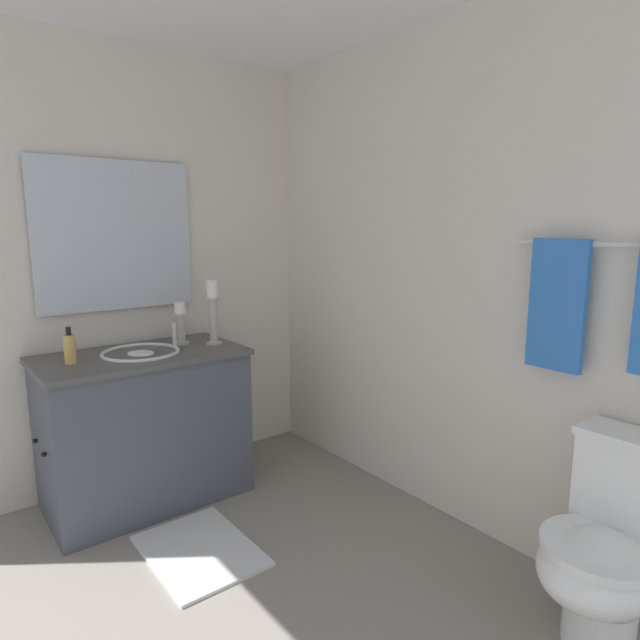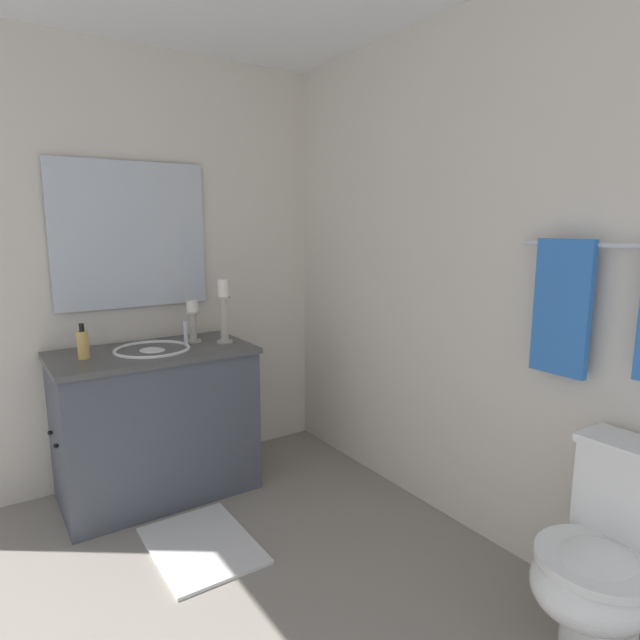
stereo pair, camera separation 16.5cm
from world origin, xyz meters
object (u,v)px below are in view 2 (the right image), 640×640
object	(u,v)px
candle_holder_short	(193,321)
towel_bar	(624,246)
bath_mat	(202,545)
candle_holder_tall	(224,309)
towel_near_vanity	(562,308)
sink_basin	(153,357)
toilet	(607,563)
soap_bottle	(83,344)
mirror	(131,235)
vanity_cabinet	(156,422)

from	to	relation	value
candle_holder_short	towel_bar	size ratio (longest dim) A/B	0.30
towel_bar	bath_mat	xyz separation A→B (m)	(-1.22, -1.12, -1.40)
candle_holder_tall	towel_near_vanity	xyz separation A→B (m)	(1.60, 0.70, 0.15)
sink_basin	toilet	world-z (taller)	sink_basin
soap_bottle	bath_mat	world-z (taller)	soap_bottle
candle_holder_tall	soap_bottle	world-z (taller)	candle_holder_tall
mirror	candle_holder_tall	xyz separation A→B (m)	(0.33, 0.40, -0.41)
toilet	mirror	bearing A→B (deg)	-158.55
candle_holder_short	bath_mat	bearing A→B (deg)	-20.42
vanity_cabinet	mirror	bearing A→B (deg)	179.99
towel_bar	sink_basin	bearing A→B (deg)	-148.78
towel_near_vanity	bath_mat	world-z (taller)	towel_near_vanity
mirror	candle_holder_tall	size ratio (longest dim) A/B	2.33
vanity_cabinet	sink_basin	distance (m)	0.37
vanity_cabinet	towel_bar	size ratio (longest dim) A/B	1.30
vanity_cabinet	soap_bottle	xyz separation A→B (m)	(-0.00, -0.34, 0.48)
mirror	towel_bar	size ratio (longest dim) A/B	1.06
candle_holder_short	towel_near_vanity	distance (m)	1.93
soap_bottle	toilet	world-z (taller)	soap_bottle
towel_near_vanity	candle_holder_tall	bearing A→B (deg)	-156.32
towel_near_vanity	toilet	bearing A→B (deg)	-29.55
toilet	towel_near_vanity	xyz separation A→B (m)	(-0.36, 0.20, 0.80)
candle_holder_short	vanity_cabinet	bearing A→B (deg)	-75.28
sink_basin	towel_bar	size ratio (longest dim) A/B	0.50
vanity_cabinet	candle_holder_short	xyz separation A→B (m)	(-0.07, 0.26, 0.53)
sink_basin	toilet	distance (m)	2.24
soap_bottle	towel_near_vanity	xyz separation A→B (m)	(1.65, 1.44, 0.27)
vanity_cabinet	towel_near_vanity	bearing A→B (deg)	33.80
candle_holder_tall	towel_near_vanity	distance (m)	1.76
toilet	bath_mat	distance (m)	1.69
towel_near_vanity	sink_basin	bearing A→B (deg)	-146.23
candle_holder_short	soap_bottle	size ratio (longest dim) A/B	1.33
candle_holder_tall	soap_bottle	distance (m)	0.75
vanity_cabinet	candle_holder_tall	distance (m)	0.73
vanity_cabinet	soap_bottle	distance (m)	0.59
candle_holder_tall	candle_holder_short	bearing A→B (deg)	-128.65
candle_holder_short	towel_near_vanity	world-z (taller)	towel_near_vanity
towel_bar	candle_holder_short	bearing A→B (deg)	-155.74
candle_holder_short	toilet	distance (m)	2.25
vanity_cabinet	mirror	xyz separation A→B (m)	(-0.28, 0.00, 1.01)
soap_bottle	toilet	bearing A→B (deg)	31.60
vanity_cabinet	candle_holder_short	bearing A→B (deg)	104.72
sink_basin	towel_bar	bearing A→B (deg)	31.22
candle_holder_tall	towel_near_vanity	bearing A→B (deg)	23.68
soap_bottle	towel_bar	bearing A→B (deg)	38.25
toilet	sink_basin	bearing A→B (deg)	-155.91
sink_basin	towel_bar	world-z (taller)	towel_bar
candle_holder_short	towel_near_vanity	xyz separation A→B (m)	(1.72, 0.85, 0.22)
bath_mat	mirror	bearing A→B (deg)	180.00
vanity_cabinet	candle_holder_tall	xyz separation A→B (m)	(0.05, 0.40, 0.60)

